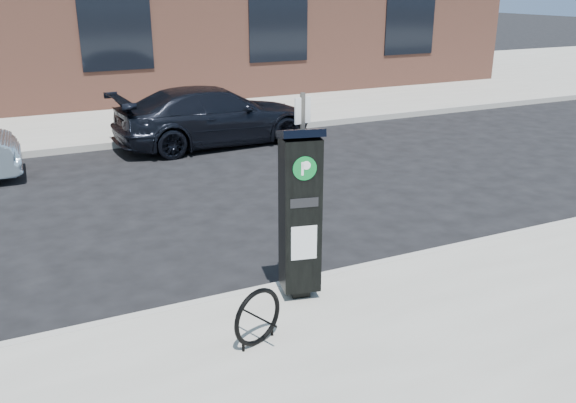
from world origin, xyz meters
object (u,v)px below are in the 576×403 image
car_dark (214,116)px  bike_rack (258,317)px  sign_pole (302,198)px  parking_kiosk (300,212)px

car_dark → bike_rack: bearing=160.4°
sign_pole → parking_kiosk: bearing=-145.6°
bike_rack → sign_pole: bearing=21.3°
bike_rack → parking_kiosk: bearing=21.0°
parking_kiosk → car_dark: parking_kiosk is taller
parking_kiosk → sign_pole: sign_pole is taller
sign_pole → car_dark: size_ratio=0.50×
sign_pole → car_dark: (1.58, 7.70, -0.63)m
parking_kiosk → car_dark: 7.94m
parking_kiosk → bike_rack: (-0.83, -0.74, -0.73)m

